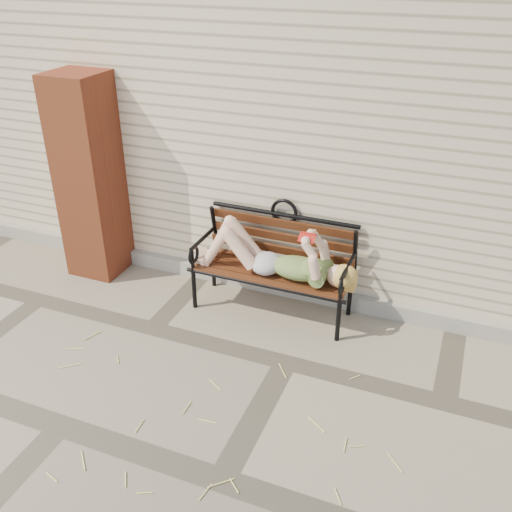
% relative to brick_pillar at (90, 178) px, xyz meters
% --- Properties ---
extents(ground, '(80.00, 80.00, 0.00)m').
position_rel_brick_pillar_xyz_m(ground, '(2.30, -0.75, -1.00)').
color(ground, gray).
rests_on(ground, ground).
extents(house_wall, '(8.00, 4.00, 3.00)m').
position_rel_brick_pillar_xyz_m(house_wall, '(2.30, 2.25, 0.50)').
color(house_wall, beige).
rests_on(house_wall, ground).
extents(foundation_strip, '(8.00, 0.10, 0.15)m').
position_rel_brick_pillar_xyz_m(foundation_strip, '(2.30, 0.22, -0.93)').
color(foundation_strip, gray).
rests_on(foundation_strip, ground).
extents(brick_pillar, '(0.50, 0.50, 2.00)m').
position_rel_brick_pillar_xyz_m(brick_pillar, '(0.00, 0.00, 0.00)').
color(brick_pillar, '#974222').
rests_on(brick_pillar, ground).
extents(garden_bench, '(1.55, 0.62, 1.00)m').
position_rel_brick_pillar_xyz_m(garden_bench, '(1.93, 0.00, -0.44)').
color(garden_bench, black).
rests_on(garden_bench, ground).
extents(reading_woman, '(1.46, 0.33, 0.46)m').
position_rel_brick_pillar_xyz_m(reading_woman, '(1.94, -0.12, -0.40)').
color(reading_woman, '#0A4048').
rests_on(reading_woman, ground).
extents(straw_scatter, '(2.10, 1.65, 0.01)m').
position_rel_brick_pillar_xyz_m(straw_scatter, '(1.77, -1.65, -0.99)').
color(straw_scatter, '#E1D06E').
rests_on(straw_scatter, ground).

